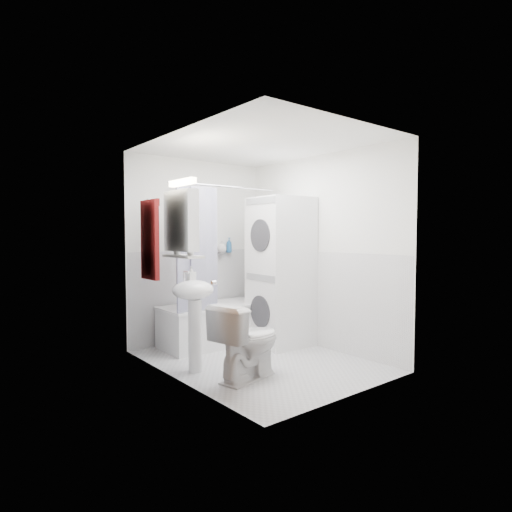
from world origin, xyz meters
TOP-DOWN VIEW (x-y plane):
  - floor at (0.00, 0.00)m, footprint 2.60×2.60m
  - room_walls at (0.00, 0.00)m, footprint 2.60×2.60m
  - wainscot at (0.00, 0.29)m, footprint 1.98×2.58m
  - door at (-0.95, -0.55)m, footprint 0.05×2.00m
  - bathtub at (0.00, 0.92)m, footprint 1.35×0.64m
  - tub_spout at (0.20, 1.25)m, footprint 0.04×0.12m
  - curtain_rod at (0.00, 0.66)m, footprint 1.53×0.02m
  - shower_curtain at (-0.39, 0.66)m, footprint 0.55×0.02m
  - sink at (-0.75, 0.13)m, footprint 0.44×0.37m
  - medicine_cabinet at (-0.90, 0.10)m, footprint 0.13×0.50m
  - shelf at (-0.89, 0.10)m, footprint 0.18×0.54m
  - shower_caddy at (0.25, 1.24)m, footprint 0.22×0.06m
  - towel at (-0.94, 0.75)m, footprint 0.07×0.37m
  - washer_dryer at (0.68, 0.40)m, footprint 0.72×0.71m
  - toilet at (-0.45, -0.38)m, footprint 0.84×0.58m
  - soap_pump at (-0.71, 0.25)m, footprint 0.08×0.17m
  - shelf_bottle at (-0.89, -0.05)m, footprint 0.07×0.18m
  - shelf_cup at (-0.89, 0.22)m, footprint 0.10×0.09m
  - shampoo_a at (0.35, 1.24)m, footprint 0.13×0.17m
  - shampoo_b at (0.47, 1.24)m, footprint 0.08×0.21m

SIDE VIEW (x-z plane):
  - floor at x=0.00m, z-range 0.00..0.00m
  - bathtub at x=0.00m, z-range 0.03..0.54m
  - toilet at x=-0.45m, z-range 0.00..0.75m
  - wainscot at x=0.00m, z-range -0.69..1.89m
  - sink at x=-0.75m, z-range 0.18..1.22m
  - tub_spout at x=0.20m, z-range 0.82..0.86m
  - washer_dryer at x=0.68m, z-range 0.00..1.88m
  - soap_pump at x=-0.71m, z-range 0.91..0.99m
  - door at x=-0.95m, z-range 0.00..2.00m
  - shower_caddy at x=0.25m, z-range 1.14..1.16m
  - shelf at x=-0.89m, z-range 1.19..1.21m
  - shampoo_b at x=0.47m, z-range 1.16..1.24m
  - shampoo_a at x=0.35m, z-range 1.16..1.29m
  - shelf_bottle at x=-0.89m, z-range 1.21..1.28m
  - shower_curtain at x=-0.39m, z-range 0.52..1.98m
  - shelf_cup at x=-0.89m, z-range 1.21..1.31m
  - towel at x=-0.94m, z-range 0.93..1.82m
  - room_walls at x=0.00m, z-range 0.19..2.79m
  - medicine_cabinet at x=-0.90m, z-range 1.21..1.92m
  - curtain_rod at x=0.00m, z-range 1.99..2.01m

